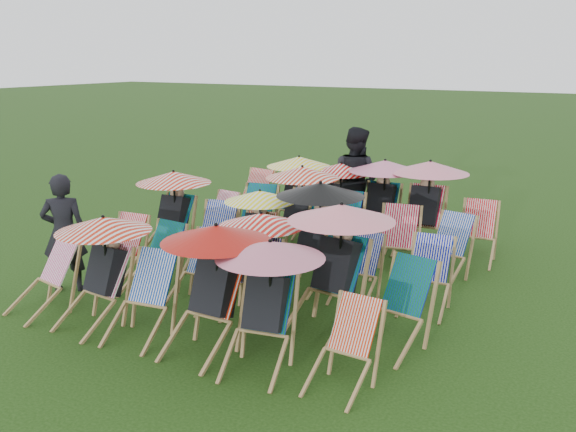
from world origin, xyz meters
The scene contains 33 objects.
ground centered at (0.00, 0.00, 0.00)m, with size 100.00×100.00×0.00m, color black.
deckchair_0 centered at (-1.95, -2.34, 0.45)m, with size 0.74×0.92×0.89m.
deckchair_1 centered at (-1.07, -2.27, 0.68)m, with size 1.09×1.14×1.29m.
deckchair_2 centered at (-0.41, -2.28, 0.46)m, with size 0.72×0.92×0.92m.
deckchair_3 centered at (0.45, -2.18, 0.72)m, with size 1.16×1.20×1.37m.
deckchair_4 centered at (1.14, -2.20, 0.69)m, with size 1.10×1.19×1.30m.
deckchair_5 centered at (2.02, -2.19, 0.41)m, with size 0.58×0.78×0.82m.
deckchair_6 centered at (-1.98, -1.03, 0.44)m, with size 0.65×0.86×0.88m.
deckchair_7 centered at (-1.24, -1.17, 0.45)m, with size 0.65×0.87×0.90m.
deckchair_8 centered at (-0.51, -1.16, 0.44)m, with size 0.60×0.83×0.89m.
deckchair_9 centered at (0.30, -1.05, 0.65)m, with size 1.04×1.13×1.23m.
deckchair_10 centered at (1.29, -0.99, 0.77)m, with size 1.22×1.29×1.45m.
deckchair_11 centered at (2.12, -1.13, 0.47)m, with size 0.76×0.95×0.94m.
deckchair_12 centered at (-2.03, 0.11, 0.71)m, with size 1.14×1.19×1.35m.
deckchair_13 centered at (-1.15, 0.01, 0.47)m, with size 0.78×0.97×0.95m.
deckchair_14 centered at (-0.49, 0.17, 0.64)m, with size 1.02×1.10×1.21m.
deckchair_15 centered at (0.43, 0.17, 0.75)m, with size 1.19×1.26×1.42m.
deckchair_16 centered at (1.19, -0.04, 0.41)m, with size 0.56×0.77×0.82m.
deckchair_17 centered at (2.07, 0.08, 0.44)m, with size 0.66×0.86×0.87m.
deckchair_18 centered at (-1.92, 1.13, 0.42)m, with size 0.64×0.83×0.83m.
deckchair_19 centered at (-1.24, 1.24, 0.49)m, with size 0.78×0.99×0.99m.
deckchair_20 centered at (-0.49, 1.34, 0.73)m, with size 1.16×1.23×1.38m.
deckchair_21 centered at (0.29, 1.23, 0.51)m, with size 0.78×1.01×1.03m.
deckchair_22 centered at (1.28, 1.14, 0.47)m, with size 0.78×0.97×0.95m.
deckchair_23 centered at (1.94, 1.26, 0.45)m, with size 0.73×0.92×0.90m.
deckchair_24 centered at (-2.09, 2.38, 0.50)m, with size 0.77×0.99×0.99m.
deckchair_25 centered at (-1.12, 2.39, 0.71)m, with size 1.13×1.18×1.35m.
deckchair_26 centered at (-0.33, 2.47, 0.68)m, with size 1.08×1.14×1.28m.
deckchair_27 centered at (0.48, 2.43, 0.74)m, with size 1.18×1.25×1.40m.
deckchair_28 centered at (1.23, 2.42, 0.77)m, with size 1.22×1.29×1.45m.
deckchair_29 centered at (2.11, 2.34, 0.45)m, with size 0.68×0.88×0.89m.
person_left centered at (-2.30, -1.67, 0.80)m, with size 0.58×0.38×1.59m, color black.
person_rear centered at (-0.17, 2.88, 0.94)m, with size 0.91×0.71×1.88m, color black.
Camera 1 is at (4.33, -7.22, 3.08)m, focal length 40.00 mm.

